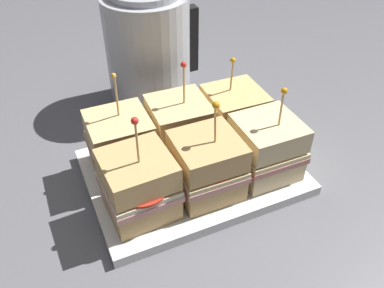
% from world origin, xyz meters
% --- Properties ---
extents(ground_plane, '(6.00, 6.00, 0.00)m').
position_xyz_m(ground_plane, '(0.00, 0.00, 0.00)').
color(ground_plane, slate).
extents(serving_platter, '(0.35, 0.25, 0.02)m').
position_xyz_m(serving_platter, '(0.00, 0.00, 0.01)').
color(serving_platter, white).
rests_on(serving_platter, ground_plane).
extents(sandwich_front_left, '(0.11, 0.11, 0.17)m').
position_xyz_m(sandwich_front_left, '(-0.11, -0.05, 0.07)').
color(sandwich_front_left, tan).
rests_on(sandwich_front_left, serving_platter).
extents(sandwich_front_center, '(0.10, 0.10, 0.17)m').
position_xyz_m(sandwich_front_center, '(0.00, -0.06, 0.07)').
color(sandwich_front_center, tan).
rests_on(sandwich_front_center, serving_platter).
extents(sandwich_front_right, '(0.10, 0.10, 0.16)m').
position_xyz_m(sandwich_front_right, '(0.11, -0.05, 0.07)').
color(sandwich_front_right, beige).
rests_on(sandwich_front_right, serving_platter).
extents(sandwich_back_left, '(0.10, 0.11, 0.17)m').
position_xyz_m(sandwich_back_left, '(-0.10, 0.05, 0.07)').
color(sandwich_back_left, '#DBB77A').
rests_on(sandwich_back_left, serving_platter).
extents(sandwich_back_center, '(0.10, 0.10, 0.17)m').
position_xyz_m(sandwich_back_center, '(-0.00, 0.05, 0.07)').
color(sandwich_back_center, '#DBB77A').
rests_on(sandwich_back_center, serving_platter).
extents(sandwich_back_right, '(0.10, 0.10, 0.16)m').
position_xyz_m(sandwich_back_right, '(0.11, 0.05, 0.07)').
color(sandwich_back_right, tan).
rests_on(sandwich_back_right, serving_platter).
extents(kettle_steel, '(0.19, 0.17, 0.26)m').
position_xyz_m(kettle_steel, '(0.02, 0.25, 0.12)').
color(kettle_steel, '#B7BABF').
rests_on(kettle_steel, ground_plane).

